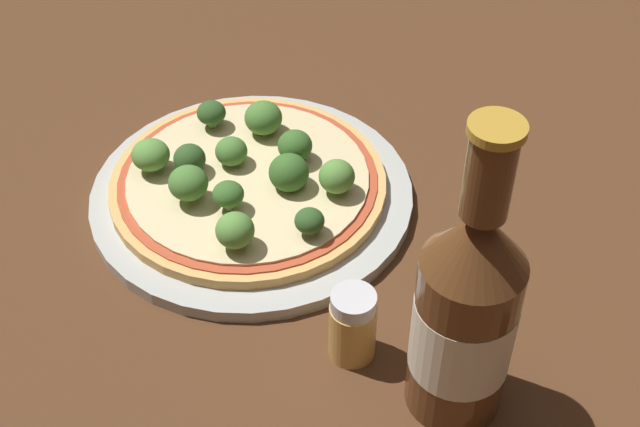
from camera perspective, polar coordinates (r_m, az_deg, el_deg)
The scene contains 17 objects.
ground_plane at distance 0.81m, azimuth -5.02°, elevation 1.63°, with size 3.00×3.00×0.00m, color #4C2D19.
plate at distance 0.80m, azimuth -4.37°, elevation 1.17°, with size 0.29×0.29×0.01m.
pizza at distance 0.79m, azimuth -4.62°, elevation 2.01°, with size 0.25×0.25×0.01m.
broccoli_floret_0 at distance 0.80m, azimuth -5.55°, elevation 4.12°, with size 0.03×0.03×0.03m.
broccoli_floret_1 at distance 0.71m, azimuth -5.46°, elevation -1.09°, with size 0.03×0.03×0.03m.
broccoli_floret_2 at distance 0.72m, azimuth -0.68°, elevation -0.49°, with size 0.02×0.02×0.02m.
broccoli_floret_3 at distance 0.79m, azimuth -8.35°, elevation 3.47°, with size 0.03×0.03×0.03m.
broccoli_floret_4 at distance 0.82m, azimuth -3.65°, elevation 6.13°, with size 0.03×0.03×0.03m.
broccoli_floret_5 at distance 0.84m, azimuth -6.97°, elevation 6.40°, with size 0.03×0.03×0.03m.
broccoli_floret_6 at distance 0.76m, azimuth -2.16°, elevation 2.47°, with size 0.03×0.03×0.03m.
broccoli_floret_7 at distance 0.75m, azimuth -5.89°, elevation 1.22°, with size 0.03×0.03×0.03m.
broccoli_floret_8 at distance 0.76m, azimuth -8.43°, elevation 1.94°, with size 0.03×0.03×0.03m.
broccoli_floret_9 at distance 0.76m, azimuth 1.08°, elevation 2.38°, with size 0.03×0.03×0.03m.
broccoli_floret_10 at distance 0.79m, azimuth -1.61°, elevation 4.35°, with size 0.03×0.03×0.03m.
broccoli_floret_11 at distance 0.79m, azimuth -10.79°, elevation 3.71°, with size 0.03×0.03×0.03m.
beer_bottle at distance 0.59m, azimuth 9.30°, elevation -6.29°, with size 0.07×0.07×0.25m.
pepper_shaker at distance 0.66m, azimuth 2.10°, elevation -7.16°, with size 0.04×0.04×0.06m.
Camera 1 is at (0.37, -0.49, 0.54)m, focal length 50.00 mm.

